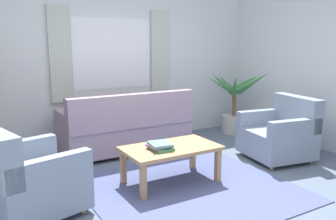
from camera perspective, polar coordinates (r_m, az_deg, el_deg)
The scene contains 10 objects.
ground_plane at distance 4.05m, azimuth 3.52°, elevation -12.69°, with size 6.24×6.24×0.00m, color slate.
wall_back at distance 5.73m, azimuth -9.17°, elevation 7.57°, with size 5.32×0.12×2.60m, color silver.
window_with_curtains at distance 5.65m, azimuth -8.90°, elevation 9.05°, with size 1.98×0.07×1.40m.
area_rug at distance 4.05m, azimuth 3.52°, elevation -12.62°, with size 2.21×2.10×0.01m, color #4C5684.
couch at distance 5.25m, azimuth -6.70°, elevation -2.95°, with size 1.90×0.82×0.92m.
armchair_left at distance 3.62m, azimuth -22.00°, elevation -10.40°, with size 1.00×1.01×0.88m.
armchair_right at distance 5.18m, azimuth 17.82°, elevation -3.76°, with size 0.95×0.96×0.88m.
coffee_table at distance 4.08m, azimuth 0.46°, elevation -6.75°, with size 1.10×0.64×0.44m.
book_stack_on_table at distance 3.95m, azimuth -1.28°, elevation -5.89°, with size 0.26×0.29×0.08m.
potted_plant at distance 6.44m, azimuth 10.86°, elevation 0.73°, with size 1.28×1.16×1.19m.
Camera 1 is at (-2.09, -3.07, 1.62)m, focal length 37.39 mm.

